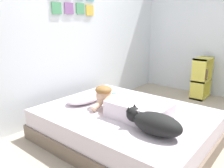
# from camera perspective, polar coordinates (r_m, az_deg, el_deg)

# --- Properties ---
(ground_plane) EXTENTS (12.79, 12.79, 0.00)m
(ground_plane) POSITION_cam_1_polar(r_m,az_deg,el_deg) (2.88, 11.48, -13.09)
(ground_plane) COLOR tan
(back_wall) EXTENTS (4.39, 0.12, 2.50)m
(back_wall) POSITION_cam_1_polar(r_m,az_deg,el_deg) (3.48, -9.97, 13.32)
(back_wall) COLOR silver
(back_wall) RESTS_ON ground
(side_wall_right) EXTENTS (0.10, 5.87, 2.50)m
(side_wall_right) POSITION_cam_1_polar(r_m,az_deg,el_deg) (4.72, 23.29, 12.73)
(side_wall_right) COLOR silver
(side_wall_right) RESTS_ON ground
(bed) EXTENTS (1.50, 1.93, 0.37)m
(bed) POSITION_cam_1_polar(r_m,az_deg,el_deg) (2.70, 3.44, -10.46)
(bed) COLOR #726051
(bed) RESTS_ON ground
(pillow) EXTENTS (0.52, 0.32, 0.11)m
(pillow) POSITION_cam_1_polar(r_m,az_deg,el_deg) (2.90, -7.00, -3.53)
(pillow) COLOR silver
(pillow) RESTS_ON bed
(person_lying) EXTENTS (0.43, 0.92, 0.27)m
(person_lying) POSITION_cam_1_polar(r_m,az_deg,el_deg) (2.47, 4.15, -5.55)
(person_lying) COLOR silver
(person_lying) RESTS_ON bed
(dog) EXTENTS (0.26, 0.57, 0.21)m
(dog) POSITION_cam_1_polar(r_m,az_deg,el_deg) (2.11, 10.54, -9.61)
(dog) COLOR black
(dog) RESTS_ON bed
(coffee_cup) EXTENTS (0.12, 0.09, 0.07)m
(coffee_cup) POSITION_cam_1_polar(r_m,az_deg,el_deg) (3.00, 0.31, -3.13)
(coffee_cup) COLOR teal
(coffee_cup) RESTS_ON bed
(cell_phone) EXTENTS (0.07, 0.14, 0.01)m
(cell_phone) POSITION_cam_1_polar(r_m,az_deg,el_deg) (2.78, 6.61, -5.52)
(cell_phone) COLOR black
(cell_phone) RESTS_ON bed
(bookshelf) EXTENTS (0.45, 0.24, 0.75)m
(bookshelf) POSITION_cam_1_polar(r_m,az_deg,el_deg) (4.45, 21.73, 1.52)
(bookshelf) COLOR #D8CC4C
(bookshelf) RESTS_ON ground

